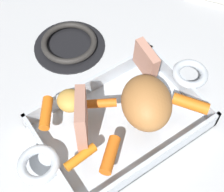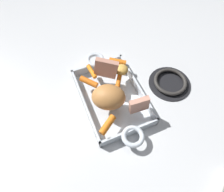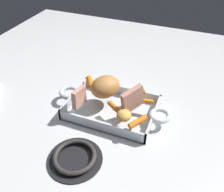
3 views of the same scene
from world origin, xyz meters
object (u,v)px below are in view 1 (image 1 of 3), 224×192
(baby_carrot_southeast, at_px, (81,157))
(stove_burner_rear, at_px, (69,44))
(roast_slice_thick, at_px, (146,60))
(baby_carrot_southwest, at_px, (46,113))
(roasting_dish, at_px, (121,121))
(potato_golden_small, at_px, (70,101))
(pork_roast, at_px, (146,102))
(roast_slice_outer, at_px, (82,118))
(baby_carrot_short, at_px, (190,104))
(baby_carrot_center_right, at_px, (110,155))
(baby_carrot_northwest, at_px, (98,104))

(baby_carrot_southeast, relative_size, stove_burner_rear, 0.37)
(roast_slice_thick, relative_size, baby_carrot_southwest, 0.98)
(roasting_dish, height_order, baby_carrot_southwest, baby_carrot_southwest)
(stove_burner_rear, bearing_deg, potato_golden_small, 61.53)
(stove_burner_rear, bearing_deg, pork_roast, 92.57)
(pork_roast, relative_size, roast_slice_outer, 1.37)
(stove_burner_rear, bearing_deg, roast_slice_outer, 66.20)
(roast_slice_thick, xyz_separation_m, baby_carrot_short, (-0.02, 0.12, -0.02))
(roast_slice_outer, bearing_deg, roasting_dish, 172.77)
(pork_roast, height_order, roast_slice_thick, pork_roast)
(baby_carrot_center_right, distance_m, potato_golden_small, 0.13)
(baby_carrot_center_right, bearing_deg, baby_carrot_southeast, -31.17)
(roast_slice_outer, bearing_deg, roast_slice_thick, -165.57)
(roasting_dish, relative_size, baby_carrot_southwest, 6.38)
(baby_carrot_short, bearing_deg, roast_slice_outer, -20.66)
(baby_carrot_southeast, bearing_deg, roasting_dish, -161.89)
(roast_slice_outer, distance_m, baby_carrot_center_right, 0.08)
(roast_slice_thick, bearing_deg, pork_roast, 52.26)
(roast_slice_thick, height_order, baby_carrot_short, roast_slice_thick)
(roast_slice_thick, xyz_separation_m, stove_burner_rear, (0.08, -0.18, -0.07))
(baby_carrot_northwest, bearing_deg, roast_slice_thick, -172.21)
(roasting_dish, xyz_separation_m, baby_carrot_short, (-0.11, 0.06, 0.04))
(baby_carrot_center_right, bearing_deg, baby_carrot_northwest, -111.92)
(roast_slice_outer, bearing_deg, baby_carrot_northwest, -150.77)
(roasting_dish, distance_m, pork_roast, 0.08)
(roast_slice_outer, distance_m, baby_carrot_northwest, 0.07)
(roasting_dish, distance_m, roast_slice_thick, 0.13)
(roast_slice_outer, bearing_deg, stove_burner_rear, -113.80)
(roast_slice_thick, height_order, baby_carrot_southwest, roast_slice_thick)
(roasting_dish, xyz_separation_m, pork_roast, (-0.04, 0.03, 0.07))
(pork_roast, bearing_deg, baby_carrot_short, 155.30)
(roasting_dish, distance_m, baby_carrot_southeast, 0.12)
(roast_slice_thick, relative_size, baby_carrot_southeast, 1.07)
(roasting_dish, distance_m, baby_carrot_northwest, 0.06)
(baby_carrot_southeast, height_order, potato_golden_small, potato_golden_small)
(baby_carrot_center_right, relative_size, baby_carrot_southeast, 1.11)
(roasting_dish, xyz_separation_m, baby_carrot_southwest, (0.12, -0.07, 0.04))
(baby_carrot_short, height_order, stove_burner_rear, baby_carrot_short)
(roast_slice_outer, distance_m, baby_carrot_southeast, 0.07)
(baby_carrot_center_right, height_order, potato_golden_small, potato_golden_small)
(roast_slice_outer, xyz_separation_m, roast_slice_thick, (-0.18, -0.05, -0.01))
(roast_slice_thick, relative_size, baby_carrot_northwest, 0.92)
(baby_carrot_southwest, relative_size, baby_carrot_short, 0.97)
(roasting_dish, height_order, roast_slice_outer, roast_slice_outer)
(pork_roast, bearing_deg, baby_carrot_northwest, -45.59)
(baby_carrot_southwest, height_order, stove_burner_rear, baby_carrot_southwest)
(baby_carrot_southwest, height_order, potato_golden_small, potato_golden_small)
(roast_slice_outer, xyz_separation_m, baby_carrot_northwest, (-0.05, -0.03, -0.03))
(baby_carrot_southwest, xyz_separation_m, stove_burner_rear, (-0.14, -0.17, -0.05))
(roast_slice_outer, xyz_separation_m, baby_carrot_southwest, (0.04, -0.06, -0.03))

